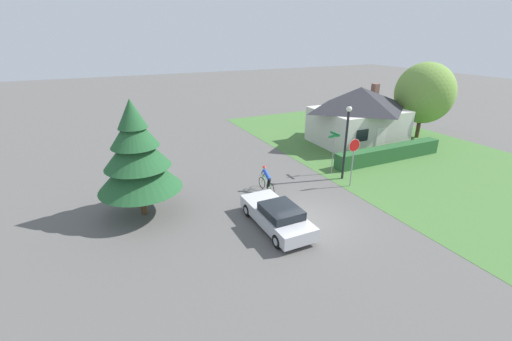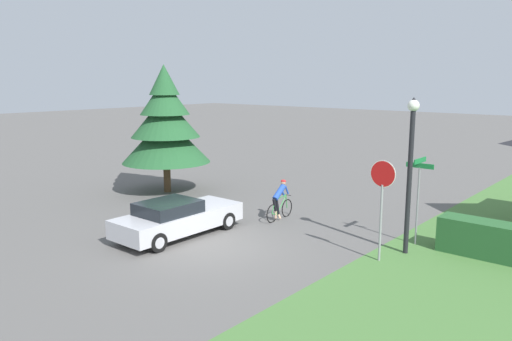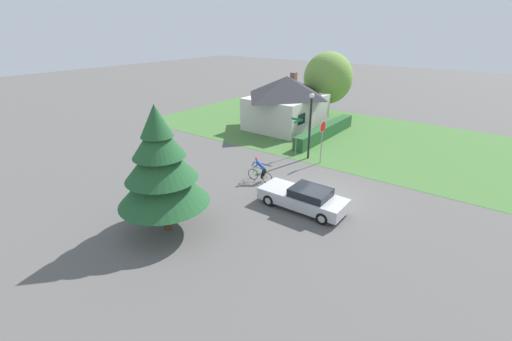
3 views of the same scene
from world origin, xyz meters
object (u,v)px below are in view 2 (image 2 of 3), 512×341
Objects in this scene: sedan_left_lane at (177,218)px; stop_sign at (382,189)px; cyclist at (280,201)px; street_lamp at (411,158)px; street_name_sign at (419,186)px; conifer_tall_near at (165,125)px.

sedan_left_lane is 1.53× the size of stop_sign.
cyclist is 0.36× the size of street_lamp.
stop_sign reaches higher than sedan_left_lane.
street_lamp is 1.43m from street_name_sign.
stop_sign is 2.15m from street_name_sign.
cyclist is 5.73m from street_lamp.
cyclist is 0.61× the size of street_name_sign.
conifer_tall_near reaches higher than sedan_left_lane.
cyclist is 0.57× the size of stop_sign.
street_name_sign is (0.21, 2.13, -0.21)m from stop_sign.
stop_sign is 0.63× the size of street_lamp.
conifer_tall_near reaches higher than street_name_sign.
street_name_sign is at bearing -56.44° from sedan_left_lane.
cyclist is at bearing -20.48° from sedan_left_lane.
conifer_tall_near reaches higher than cyclist.
sedan_left_lane is 1.62× the size of street_name_sign.
street_lamp reaches higher than stop_sign.
street_name_sign is 0.48× the size of conifer_tall_near.
street_lamp is at bearing -105.07° from stop_sign.
stop_sign reaches higher than street_name_sign.
street_lamp is (0.32, 1.13, 0.81)m from stop_sign.
street_name_sign is at bearing -88.18° from cyclist.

